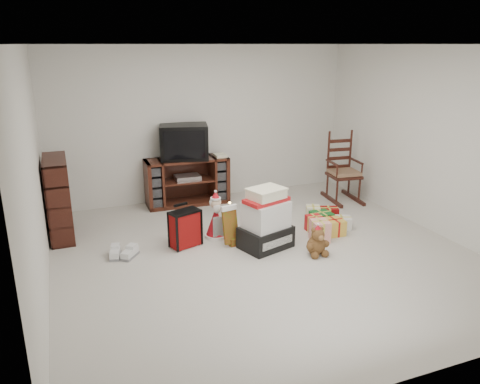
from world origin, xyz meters
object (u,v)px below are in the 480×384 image
(rocking_chair, at_px, (342,176))
(gift_cluster, at_px, (324,220))
(teddy_bear, at_px, (317,243))
(mrs_claus_figurine, at_px, (216,220))
(gift_pile, at_px, (266,222))
(sneaker_pair, at_px, (123,253))
(crt_television, at_px, (184,142))
(red_suitcase, at_px, (185,229))
(santa_figurine, at_px, (269,219))
(bookshelf, at_px, (59,199))
(tv_stand, at_px, (187,181))

(rocking_chair, xyz_separation_m, gift_cluster, (-0.94, -1.03, -0.29))
(rocking_chair, height_order, teddy_bear, rocking_chair)
(rocking_chair, bearing_deg, mrs_claus_figurine, -156.05)
(gift_pile, bearing_deg, gift_cluster, -1.34)
(sneaker_pair, relative_size, gift_cluster, 0.39)
(sneaker_pair, distance_m, crt_television, 2.33)
(rocking_chair, xyz_separation_m, red_suitcase, (-2.94, -0.93, -0.16))
(rocking_chair, distance_m, red_suitcase, 3.08)
(rocking_chair, height_order, red_suitcase, rocking_chair)
(teddy_bear, distance_m, mrs_claus_figurine, 1.39)
(rocking_chair, distance_m, sneaker_pair, 3.88)
(rocking_chair, bearing_deg, gift_pile, -139.75)
(rocking_chair, height_order, santa_figurine, rocking_chair)
(gift_pile, distance_m, sneaker_pair, 1.82)
(bookshelf, distance_m, sneaker_pair, 1.27)
(gift_pile, height_order, red_suitcase, gift_pile)
(gift_pile, height_order, crt_television, crt_television)
(mrs_claus_figurine, xyz_separation_m, sneaker_pair, (-1.27, -0.18, -0.20))
(santa_figurine, distance_m, mrs_claus_figurine, 0.73)
(bookshelf, height_order, sneaker_pair, bookshelf)
(rocking_chair, relative_size, mrs_claus_figurine, 1.83)
(gift_pile, xyz_separation_m, mrs_claus_figurine, (-0.49, 0.55, -0.09))
(sneaker_pair, bearing_deg, rocking_chair, 36.71)
(mrs_claus_figurine, distance_m, sneaker_pair, 1.30)
(rocking_chair, bearing_deg, red_suitcase, -156.04)
(santa_figurine, bearing_deg, bookshelf, 159.94)
(bookshelf, distance_m, santa_figurine, 2.84)
(teddy_bear, xyz_separation_m, crt_television, (-0.99, 2.50, 0.87))
(tv_stand, distance_m, mrs_claus_figurine, 1.51)
(santa_figurine, xyz_separation_m, sneaker_pair, (-1.98, -0.01, -0.17))
(tv_stand, height_order, rocking_chair, rocking_chair)
(teddy_bear, relative_size, mrs_claus_figurine, 0.55)
(crt_television, bearing_deg, teddy_bear, -54.64)
(gift_cluster, height_order, crt_television, crt_television)
(mrs_claus_figurine, bearing_deg, rocking_chair, 17.54)
(rocking_chair, height_order, gift_pile, rocking_chair)
(teddy_bear, relative_size, crt_television, 0.43)
(rocking_chair, relative_size, gift_cluster, 1.16)
(bookshelf, relative_size, santa_figurine, 1.91)
(tv_stand, distance_m, crt_television, 0.65)
(santa_figurine, xyz_separation_m, gift_cluster, (0.82, -0.08, -0.10))
(rocking_chair, distance_m, mrs_claus_figurine, 2.60)
(tv_stand, height_order, red_suitcase, tv_stand)
(teddy_bear, xyz_separation_m, santa_figurine, (-0.27, 0.81, 0.06))
(bookshelf, relative_size, mrs_claus_figurine, 1.68)
(bookshelf, xyz_separation_m, gift_pile, (2.43, -1.35, -0.18))
(mrs_claus_figurine, bearing_deg, bookshelf, 157.66)
(tv_stand, height_order, gift_pile, gift_pile)
(santa_figurine, height_order, mrs_claus_figurine, mrs_claus_figurine)
(gift_pile, distance_m, mrs_claus_figurine, 0.74)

